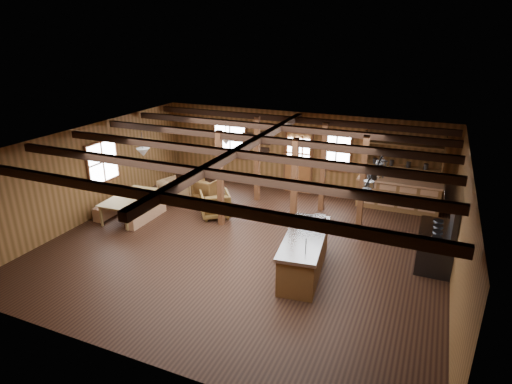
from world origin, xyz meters
TOP-DOWN VIEW (x-y plane):
  - room at (0.00, 0.00)m, footprint 10.04×9.04m
  - ceiling_joists at (0.00, 0.18)m, footprint 9.80×8.82m
  - timber_posts at (0.52, 2.08)m, footprint 3.95×2.35m
  - back_door at (0.00, 4.45)m, footprint 1.02×0.08m
  - window_back_left at (-2.60, 4.46)m, footprint 1.32×0.06m
  - window_back_right at (1.30, 4.46)m, footprint 1.02×0.06m
  - window_left at (-4.96, 0.50)m, footprint 0.14×1.24m
  - notice_boards at (-1.50, 4.46)m, footprint 1.08×0.03m
  - back_counter at (3.40, 4.20)m, footprint 2.55×0.60m
  - pendant_lamps at (-2.25, 1.00)m, footprint 1.86×2.36m
  - pot_rack at (3.11, 0.34)m, footprint 0.37×3.00m
  - kitchen_island at (1.80, -0.56)m, footprint 1.19×2.59m
  - step_stool at (1.85, 0.29)m, footprint 0.46×0.39m
  - commercial_range at (4.65, 1.03)m, footprint 0.81×1.58m
  - dining_table at (-3.90, 0.38)m, footprint 1.17×1.95m
  - bench_wall at (-4.65, 0.38)m, footprint 0.28×1.50m
  - bench_aisle at (-3.40, 0.38)m, footprint 0.30×1.60m
  - armchair_a at (-1.63, 1.43)m, footprint 1.20×1.20m
  - armchair_b at (-2.62, 2.67)m, footprint 0.83×0.85m
  - armchair_c at (-3.49, 2.03)m, footprint 1.00×1.01m
  - counter_pot at (1.92, 0.22)m, footprint 0.33×0.33m
  - bowl at (1.72, -0.14)m, footprint 0.29×0.29m

SIDE VIEW (x-z plane):
  - step_stool at x=1.85m, z-range 0.00..0.36m
  - bench_wall at x=-4.65m, z-range 0.00..0.41m
  - bench_aisle at x=-3.40m, z-range 0.00..0.44m
  - dining_table at x=-3.90m, z-range 0.00..0.66m
  - armchair_b at x=-2.62m, z-range 0.00..0.71m
  - armchair_c at x=-3.49m, z-range 0.00..0.74m
  - armchair_a at x=-1.63m, z-range 0.00..0.79m
  - kitchen_island at x=1.80m, z-range -0.12..1.08m
  - back_counter at x=3.40m, z-range -0.62..1.83m
  - commercial_range at x=4.65m, z-range -0.34..1.60m
  - back_door at x=0.00m, z-range -0.19..1.96m
  - bowl at x=1.72m, z-range 0.94..1.00m
  - counter_pot at x=1.92m, z-range 0.94..1.14m
  - room at x=0.00m, z-range -0.02..2.82m
  - timber_posts at x=0.52m, z-range 0.00..2.80m
  - window_back_left at x=-2.60m, z-range 0.94..2.26m
  - window_back_right at x=1.30m, z-range 0.94..2.26m
  - window_left at x=-4.96m, z-range 0.94..2.26m
  - notice_boards at x=-1.50m, z-range 1.19..2.09m
  - pendant_lamps at x=-2.25m, z-range 1.92..2.58m
  - pot_rack at x=3.11m, z-range 2.05..2.49m
  - ceiling_joists at x=0.00m, z-range 2.59..2.77m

